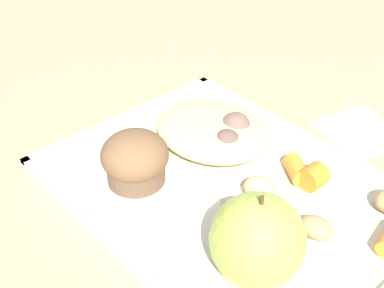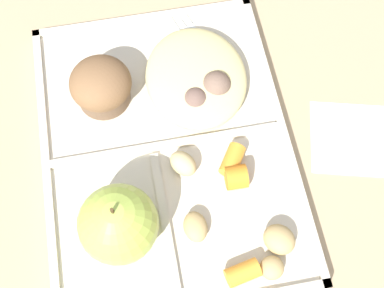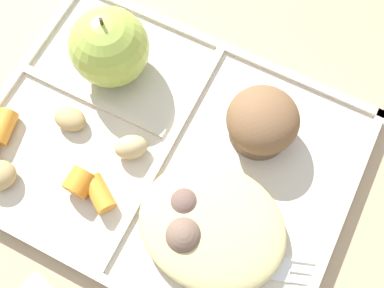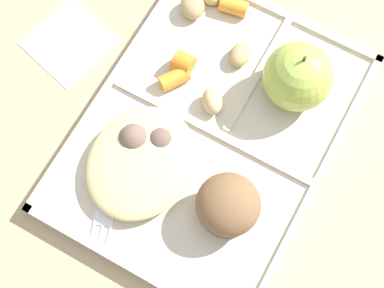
% 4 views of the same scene
% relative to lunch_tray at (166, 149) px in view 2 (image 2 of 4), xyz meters
% --- Properties ---
extents(ground, '(6.00, 6.00, 0.00)m').
position_rel_lunch_tray_xyz_m(ground, '(0.00, -0.00, -0.01)').
color(ground, tan).
extents(lunch_tray, '(0.39, 0.29, 0.02)m').
position_rel_lunch_tray_xyz_m(lunch_tray, '(0.00, 0.00, 0.00)').
color(lunch_tray, beige).
rests_on(lunch_tray, ground).
extents(green_apple, '(0.09, 0.09, 0.09)m').
position_rel_lunch_tray_xyz_m(green_apple, '(-0.10, 0.06, 0.05)').
color(green_apple, '#A8C14C').
rests_on(green_apple, lunch_tray).
extents(bran_muffin, '(0.07, 0.07, 0.06)m').
position_rel_lunch_tray_xyz_m(bran_muffin, '(0.08, 0.06, 0.04)').
color(bran_muffin, brown).
rests_on(bran_muffin, lunch_tray).
extents(carrot_slice_edge, '(0.03, 0.02, 0.03)m').
position_rel_lunch_tray_xyz_m(carrot_slice_edge, '(-0.06, -0.07, 0.02)').
color(carrot_slice_edge, orange).
rests_on(carrot_slice_edge, lunch_tray).
extents(carrot_slice_center, '(0.03, 0.04, 0.02)m').
position_rel_lunch_tray_xyz_m(carrot_slice_center, '(-0.16, -0.06, 0.02)').
color(carrot_slice_center, orange).
rests_on(carrot_slice_center, lunch_tray).
extents(carrot_slice_diagonal, '(0.04, 0.04, 0.02)m').
position_rel_lunch_tray_xyz_m(carrot_slice_diagonal, '(-0.04, -0.07, 0.02)').
color(carrot_slice_diagonal, orange).
rests_on(carrot_slice_diagonal, lunch_tray).
extents(potato_chunk_golden, '(0.04, 0.04, 0.03)m').
position_rel_lunch_tray_xyz_m(potato_chunk_golden, '(-0.03, -0.02, 0.02)').
color(potato_chunk_golden, tan).
rests_on(potato_chunk_golden, lunch_tray).
extents(potato_chunk_wedge, '(0.05, 0.05, 0.02)m').
position_rel_lunch_tray_xyz_m(potato_chunk_wedge, '(-0.14, -0.10, 0.02)').
color(potato_chunk_wedge, tan).
rests_on(potato_chunk_wedge, lunch_tray).
extents(potato_chunk_large, '(0.04, 0.03, 0.02)m').
position_rel_lunch_tray_xyz_m(potato_chunk_large, '(-0.11, -0.02, 0.02)').
color(potato_chunk_large, tan).
rests_on(potato_chunk_large, lunch_tray).
extents(potato_chunk_browned, '(0.03, 0.03, 0.02)m').
position_rel_lunch_tray_xyz_m(potato_chunk_browned, '(-0.16, -0.09, 0.02)').
color(potato_chunk_browned, tan).
rests_on(potato_chunk_browned, lunch_tray).
extents(egg_noodle_pile, '(0.15, 0.13, 0.03)m').
position_rel_lunch_tray_xyz_m(egg_noodle_pile, '(0.08, -0.05, 0.02)').
color(egg_noodle_pile, '#D6C684').
rests_on(egg_noodle_pile, lunch_tray).
extents(meatball_center, '(0.03, 0.03, 0.03)m').
position_rel_lunch_tray_xyz_m(meatball_center, '(0.05, -0.04, 0.02)').
color(meatball_center, brown).
rests_on(meatball_center, lunch_tray).
extents(meatball_side, '(0.04, 0.04, 0.04)m').
position_rel_lunch_tray_xyz_m(meatball_side, '(0.06, -0.07, 0.03)').
color(meatball_side, '#755B4C').
rests_on(meatball_side, lunch_tray).
extents(plastic_fork, '(0.15, 0.06, 0.00)m').
position_rel_lunch_tray_xyz_m(plastic_fork, '(0.13, -0.07, 0.01)').
color(plastic_fork, silver).
rests_on(plastic_fork, lunch_tray).
extents(paper_napkin, '(0.12, 0.12, 0.00)m').
position_rel_lunch_tray_xyz_m(paper_napkin, '(-0.02, -0.23, -0.01)').
color(paper_napkin, white).
rests_on(paper_napkin, ground).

